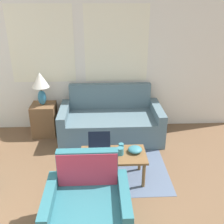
{
  "coord_description": "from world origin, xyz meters",
  "views": [
    {
      "loc": [
        0.27,
        -0.45,
        2.29
      ],
      "look_at": [
        0.43,
        3.05,
        0.75
      ],
      "focal_mm": 42.0,
      "sensor_mm": 36.0,
      "label": 1
    }
  ],
  "objects": [
    {
      "name": "coffee_table",
      "position": [
        0.42,
        2.47,
        0.34
      ],
      "size": [
        0.87,
        0.47,
        0.39
      ],
      "color": "brown",
      "rests_on": "ground_plane"
    },
    {
      "name": "wall_back",
      "position": [
        -0.0,
        4.14,
        1.31
      ],
      "size": [
        6.1,
        0.06,
        2.6
      ],
      "color": "white",
      "rests_on": "ground_plane"
    },
    {
      "name": "table_lamp",
      "position": [
        -0.74,
        3.83,
        0.96
      ],
      "size": [
        0.29,
        0.29,
        0.58
      ],
      "color": "teal",
      "rests_on": "side_table"
    },
    {
      "name": "laptop",
      "position": [
        0.24,
        2.53,
        0.45
      ],
      "size": [
        0.3,
        0.3,
        0.25
      ],
      "color": "#B7B7BC",
      "rests_on": "coffee_table"
    },
    {
      "name": "couch",
      "position": [
        0.44,
        3.69,
        0.27
      ],
      "size": [
        1.74,
        0.88,
        0.88
      ],
      "color": "slate",
      "rests_on": "ground_plane"
    },
    {
      "name": "cup_navy",
      "position": [
        0.53,
        2.56,
        0.45
      ],
      "size": [
        0.07,
        0.07,
        0.1
      ],
      "color": "teal",
      "rests_on": "coffee_table"
    },
    {
      "name": "snack_bowl",
      "position": [
        0.72,
        2.51,
        0.43
      ],
      "size": [
        0.19,
        0.19,
        0.08
      ],
      "color": "teal",
      "rests_on": "coffee_table"
    },
    {
      "name": "cup_yellow",
      "position": [
        0.51,
        2.47,
        0.44
      ],
      "size": [
        0.09,
        0.09,
        0.1
      ],
      "color": "teal",
      "rests_on": "coffee_table"
    },
    {
      "name": "rug",
      "position": [
        0.42,
        3.05,
        0.0
      ],
      "size": [
        1.56,
        1.93,
        0.01
      ],
      "color": "slate",
      "rests_on": "ground_plane"
    },
    {
      "name": "side_table",
      "position": [
        -0.74,
        3.83,
        0.29
      ],
      "size": [
        0.41,
        0.41,
        0.57
      ],
      "color": "brown",
      "rests_on": "ground_plane"
    },
    {
      "name": "armchair",
      "position": [
        0.12,
        1.62,
        0.27
      ],
      "size": [
        0.84,
        0.7,
        0.84
      ],
      "color": "#2D6B75",
      "rests_on": "ground_plane"
    }
  ]
}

